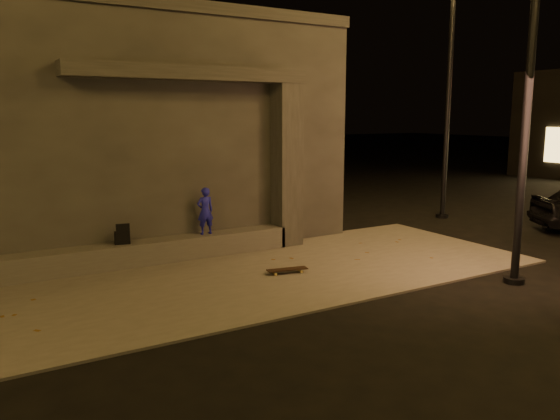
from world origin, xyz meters
TOP-DOWN VIEW (x-y plane):
  - ground at (0.00, 0.00)m, footprint 120.00×120.00m
  - sidewalk at (0.00, 2.00)m, footprint 11.00×4.40m
  - building at (-1.00, 6.49)m, footprint 9.00×5.10m
  - ledge at (-1.50, 3.75)m, footprint 6.00×0.55m
  - column at (1.70, 3.75)m, footprint 0.55×0.55m
  - canopy at (-0.50, 3.80)m, footprint 5.00×0.70m
  - skateboarder at (-0.29, 3.75)m, footprint 0.37×0.25m
  - backpack at (-2.03, 3.75)m, footprint 0.32×0.24m
  - skateboard at (0.48, 1.70)m, footprint 0.79×0.34m
  - street_lamp_0 at (3.74, -0.75)m, footprint 0.36×0.36m
  - street_lamp_2 at (7.40, 4.38)m, footprint 0.36×0.36m

SIDE VIEW (x-z plane):
  - ground at x=0.00m, z-range 0.00..0.00m
  - sidewalk at x=0.00m, z-range 0.00..0.04m
  - skateboard at x=0.48m, z-range 0.07..0.15m
  - ledge at x=-1.50m, z-range 0.04..0.49m
  - backpack at x=-2.03m, z-range 0.43..0.84m
  - skateboarder at x=-0.29m, z-range 0.49..1.48m
  - column at x=1.70m, z-range 0.04..3.64m
  - building at x=-1.00m, z-range -0.01..5.22m
  - canopy at x=-0.50m, z-range 3.64..3.92m
  - street_lamp_2 at x=7.40m, z-range 0.47..7.29m
  - street_lamp_0 at x=3.74m, z-range 0.48..7.57m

